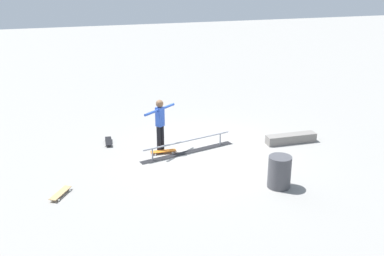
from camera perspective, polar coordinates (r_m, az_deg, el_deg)
name	(u,v)px	position (r m, az deg, el deg)	size (l,w,h in m)	color
ground_plane	(202,153)	(14.72, 1.27, -3.06)	(60.00, 60.00, 0.00)	gray
grind_rail	(188,147)	(14.68, -0.53, -2.34)	(3.20, 1.09, 0.42)	black
skate_ledge	(291,138)	(15.80, 12.01, -1.26)	(1.71, 0.37, 0.30)	gray
skater_main	(160,122)	(14.50, -3.93, 0.74)	(1.13, 0.91, 1.71)	black
skateboard_main	(163,151)	(14.68, -3.52, -2.85)	(0.80, 0.27, 0.09)	orange
loose_skateboard_natural	(60,193)	(12.63, -15.81, -7.67)	(0.59, 0.79, 0.09)	tan
loose_skateboard_black	(108,141)	(15.68, -10.19, -1.60)	(0.30, 0.81, 0.09)	black
trash_bin	(279,172)	(12.66, 10.64, -5.30)	(0.62, 0.62, 0.88)	#47474C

